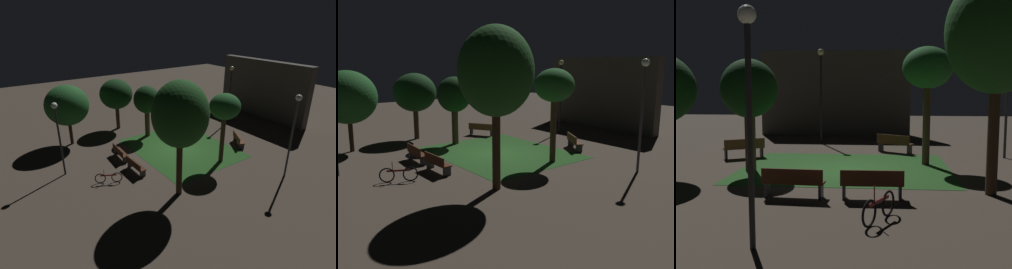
# 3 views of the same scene
# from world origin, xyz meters

# --- Properties ---
(ground_plane) EXTENTS (60.00, 60.00, 0.00)m
(ground_plane) POSITION_xyz_m (0.00, 0.00, 0.00)
(ground_plane) COLOR #473D33
(grass_lawn) EXTENTS (8.12, 6.66, 0.01)m
(grass_lawn) POSITION_xyz_m (-0.02, 0.38, 0.01)
(grass_lawn) COLOR #23511E
(grass_lawn) RESTS_ON ground
(bench_by_lamp) EXTENTS (1.82, 0.58, 0.88)m
(bench_by_lamp) POSITION_xyz_m (-1.14, -4.22, 0.48)
(bench_by_lamp) COLOR #422314
(bench_by_lamp) RESTS_ON ground
(bench_corner) EXTENTS (1.81, 0.53, 0.88)m
(bench_corner) POSITION_xyz_m (1.14, -4.22, 0.48)
(bench_corner) COLOR #422314
(bench_corner) RESTS_ON ground
(bench_near_trees) EXTENTS (1.80, 1.33, 0.88)m
(bench_near_trees) POSITION_xyz_m (-4.76, 2.27, 0.48)
(bench_near_trees) COLOR brown
(bench_near_trees) RESTS_ON ground
(bench_front_right) EXTENTS (1.78, 1.36, 0.88)m
(bench_front_right) POSITION_xyz_m (2.00, 4.38, 0.48)
(bench_front_right) COLOR #512D19
(bench_front_right) RESTS_ON ground
(tree_near_wall) EXTENTS (2.82, 2.82, 4.41)m
(tree_near_wall) POSITION_xyz_m (-6.56, -1.78, 3.11)
(tree_near_wall) COLOR #423021
(tree_near_wall) RESTS_ON ground
(tree_lawn_side) EXTENTS (2.98, 2.98, 6.49)m
(tree_lawn_side) POSITION_xyz_m (4.66, -3.34, 4.70)
(tree_lawn_side) COLOR #38281C
(tree_lawn_side) RESTS_ON ground
(tree_back_right) EXTENTS (3.23, 3.23, 4.67)m
(tree_back_right) POSITION_xyz_m (-5.55, -6.25, 3.15)
(tree_back_right) COLOR #38281C
(tree_back_right) RESTS_ON ground
(tree_right_canopy) EXTENTS (2.02, 2.02, 4.81)m
(tree_right_canopy) POSITION_xyz_m (3.21, 1.36, 3.86)
(tree_right_canopy) COLOR #423021
(tree_right_canopy) RESTS_ON ground
(tree_left_canopy) EXTENTS (2.12, 2.12, 4.24)m
(tree_left_canopy) POSITION_xyz_m (-3.58, -0.49, 3.06)
(tree_left_canopy) COLOR #423021
(tree_left_canopy) RESTS_ON ground
(lamp_post_plaza_east) EXTENTS (0.36, 0.36, 5.26)m
(lamp_post_plaza_east) POSITION_xyz_m (-2.00, 7.35, 3.50)
(lamp_post_plaza_east) COLOR black
(lamp_post_plaza_east) RESTS_ON ground
(lamp_post_near_wall) EXTENTS (0.36, 0.36, 5.26)m
(lamp_post_near_wall) POSITION_xyz_m (6.91, 3.30, 3.50)
(lamp_post_near_wall) COLOR #333338
(lamp_post_near_wall) RESTS_ON ground
(bicycle) EXTENTS (0.79, 1.49, 0.93)m
(bicycle) POSITION_xyz_m (1.35, -6.15, 0.34)
(bicycle) COLOR black
(bicycle) RESTS_ON ground
(building_wall_backdrop) EXTENTS (9.72, 0.80, 5.50)m
(building_wall_backdrop) POSITION_xyz_m (-1.66, 11.55, 2.75)
(building_wall_backdrop) COLOR #4C4742
(building_wall_backdrop) RESTS_ON ground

